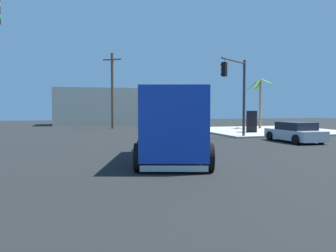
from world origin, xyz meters
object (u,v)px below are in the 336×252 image
Objects in this scene: utility_pole at (112,90)px; palm_tree_far at (260,95)px; sedan_silver at (295,132)px; vending_machine_red at (252,121)px; traffic_light_primary at (237,86)px; delivery_truck at (174,123)px.

palm_tree_far is at bearing -21.58° from utility_pole.
vending_machine_red is (0.94, 7.27, 0.44)m from sedan_silver.
utility_pole is at bearing 158.42° from palm_tree_far.
palm_tree_far is 0.63× the size of utility_pole.
palm_tree_far is (7.22, 9.06, -0.24)m from traffic_light_primary.
palm_tree_far is (3.76, 5.01, 2.52)m from vending_machine_red.
traffic_light_primary is (7.14, 7.96, 2.27)m from delivery_truck.
palm_tree_far is at bearing 53.12° from vending_machine_red.
vending_machine_red is 0.36× the size of palm_tree_far.
sedan_silver is (9.66, 4.74, -0.93)m from delivery_truck.
utility_pole reaches higher than vending_machine_red.
utility_pole reaches higher than palm_tree_far.
delivery_truck is 16.03m from vending_machine_red.
utility_pole is at bearing 135.04° from vending_machine_red.
delivery_truck is 1.99× the size of sedan_silver.
delivery_truck is at bearing -89.57° from utility_pole.
delivery_truck is 22.36m from palm_tree_far.
delivery_truck is at bearing -131.42° from vending_machine_red.
sedan_silver is 13.48m from palm_tree_far.
palm_tree_far is at bearing 51.47° from traffic_light_primary.
traffic_light_primary is 11.59m from palm_tree_far.
vending_machine_red is 6.75m from palm_tree_far.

